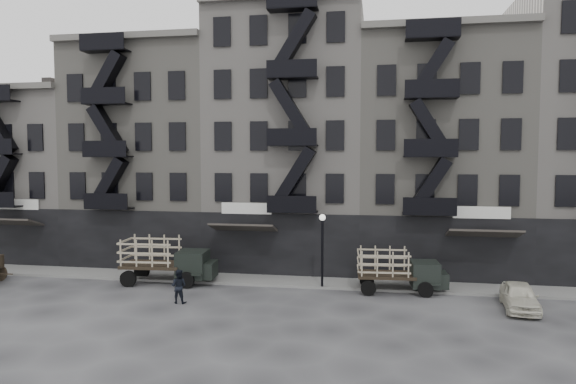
% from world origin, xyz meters
% --- Properties ---
extents(ground, '(140.00, 140.00, 0.00)m').
position_xyz_m(ground, '(0.00, 0.00, 0.00)').
color(ground, '#38383A').
rests_on(ground, ground).
extents(sidewalk, '(55.00, 2.50, 0.15)m').
position_xyz_m(sidewalk, '(0.00, 3.75, 0.07)').
color(sidewalk, slate).
rests_on(sidewalk, ground).
extents(building_west, '(10.00, 11.35, 13.20)m').
position_xyz_m(building_west, '(-20.00, 9.83, 6.00)').
color(building_west, '#A29C94').
rests_on(building_west, ground).
extents(building_midwest, '(10.00, 11.35, 16.20)m').
position_xyz_m(building_midwest, '(-10.00, 9.83, 7.50)').
color(building_midwest, gray).
rests_on(building_midwest, ground).
extents(building_center, '(10.00, 11.35, 18.20)m').
position_xyz_m(building_center, '(-0.00, 9.82, 8.50)').
color(building_center, '#A29C94').
rests_on(building_center, ground).
extents(building_mideast, '(10.00, 11.35, 16.20)m').
position_xyz_m(building_mideast, '(10.00, 9.83, 7.50)').
color(building_mideast, gray).
rests_on(building_mideast, ground).
extents(lamp_post, '(0.36, 0.36, 4.28)m').
position_xyz_m(lamp_post, '(3.00, 2.60, 2.78)').
color(lamp_post, black).
rests_on(lamp_post, ground).
extents(stake_truck_west, '(5.63, 2.61, 2.76)m').
position_xyz_m(stake_truck_west, '(-6.27, 2.33, 1.57)').
color(stake_truck_west, black).
rests_on(stake_truck_west, ground).
extents(stake_truck_east, '(4.96, 2.28, 2.43)m').
position_xyz_m(stake_truck_east, '(7.25, 2.61, 1.39)').
color(stake_truck_east, black).
rests_on(stake_truck_east, ground).
extents(car_east, '(1.94, 4.03, 1.33)m').
position_xyz_m(car_east, '(13.00, 0.32, 0.66)').
color(car_east, beige).
rests_on(car_east, ground).
extents(pedestrian_mid, '(0.87, 0.69, 1.75)m').
position_xyz_m(pedestrian_mid, '(-3.99, -1.45, 0.87)').
color(pedestrian_mid, black).
rests_on(pedestrian_mid, ground).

